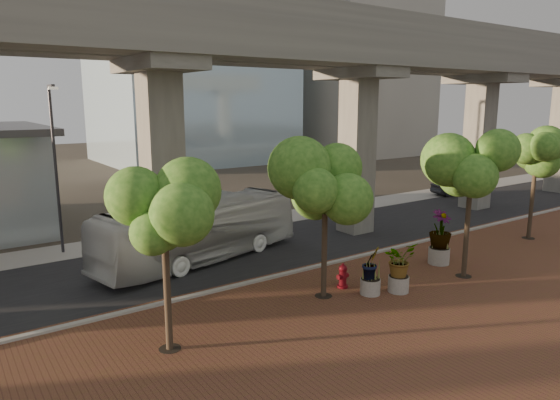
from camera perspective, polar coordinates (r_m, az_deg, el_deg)
ground at (r=25.41m, az=1.69°, el=-6.55°), size 160.00×160.00×0.00m
brick_plaza at (r=19.96m, az=15.81°, el=-11.97°), size 70.00×13.00×0.06m
asphalt_road at (r=26.96m, az=-0.85°, el=-5.45°), size 90.00×8.00×0.04m
curb_strip at (r=23.89m, az=4.58°, el=-7.55°), size 70.00×0.25×0.16m
far_sidewalk at (r=31.51m, az=-6.47°, el=-3.05°), size 90.00×3.00×0.06m
transit_viaduct at (r=25.84m, az=-0.90°, el=10.19°), size 72.00×5.60×12.40m
midrise_block at (r=76.42m, az=8.79°, el=14.26°), size 18.00×16.00×24.00m
transit_bus at (r=24.69m, az=-9.09°, el=-3.51°), size 11.31×5.05×3.07m
parked_car at (r=44.36m, az=19.43°, el=1.37°), size 4.28×2.47×1.33m
fire_hydrant at (r=21.28m, az=7.18°, el=-8.60°), size 0.53×0.47×1.05m
planter_front at (r=21.00m, az=13.49°, el=-6.91°), size 1.90×1.90×2.09m
planter_right at (r=25.01m, az=17.86°, el=-3.46°), size 2.45×2.45×2.62m
planter_left at (r=20.53m, az=10.36°, el=-7.35°), size 1.82×1.82×2.00m
street_tree_far_west at (r=15.35m, az=-13.14°, el=-1.96°), size 3.20×3.20×5.74m
street_tree_near_west at (r=19.26m, az=5.21°, el=1.63°), size 3.82×3.82×6.26m
street_tree_near_east at (r=22.93m, az=21.06°, el=3.57°), size 3.54×3.54×6.57m
street_tree_far_east at (r=31.15m, az=27.25°, el=4.43°), size 3.19×3.19×6.16m
streetlamp_west at (r=27.34m, az=-24.28°, el=4.37°), size 0.42×1.23×8.50m
streetlamp_east at (r=34.20m, az=7.79°, el=6.72°), size 0.44×1.27×8.80m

